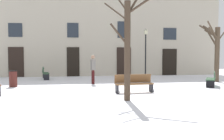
{
  "coord_description": "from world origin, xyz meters",
  "views": [
    {
      "loc": [
        -1.99,
        -11.56,
        1.86
      ],
      "look_at": [
        0.0,
        1.93,
        0.99
      ],
      "focal_mm": 40.54,
      "sensor_mm": 36.0,
      "label": 1
    }
  ],
  "objects_px": {
    "bench_near_center_tree": "(134,83)",
    "litter_bin": "(13,79)",
    "person_crossing_plaza": "(93,68)",
    "tree_foreground": "(128,45)",
    "bench_back_to_back_right": "(45,73)",
    "tree_center": "(216,50)",
    "bench_near_lamp": "(212,79)",
    "streetlamp": "(146,48)"
  },
  "relations": [
    {
      "from": "bench_back_to_back_right",
      "to": "litter_bin",
      "type": "bearing_deg",
      "value": 154.4
    },
    {
      "from": "streetlamp",
      "to": "person_crossing_plaza",
      "type": "relative_size",
      "value": 2.12
    },
    {
      "from": "bench_near_center_tree",
      "to": "litter_bin",
      "type": "bearing_deg",
      "value": 148.46
    },
    {
      "from": "litter_bin",
      "to": "bench_back_to_back_right",
      "type": "bearing_deg",
      "value": 73.53
    },
    {
      "from": "tree_center",
      "to": "bench_near_center_tree",
      "type": "bearing_deg",
      "value": -149.23
    },
    {
      "from": "bench_near_lamp",
      "to": "person_crossing_plaza",
      "type": "xyz_separation_m",
      "value": [
        -6.66,
        2.15,
        0.58
      ]
    },
    {
      "from": "litter_bin",
      "to": "bench_near_lamp",
      "type": "distance_m",
      "value": 11.32
    },
    {
      "from": "bench_near_center_tree",
      "to": "person_crossing_plaza",
      "type": "xyz_separation_m",
      "value": [
        -1.7,
        3.77,
        0.55
      ]
    },
    {
      "from": "streetlamp",
      "to": "person_crossing_plaza",
      "type": "xyz_separation_m",
      "value": [
        -4.27,
        -3.23,
        -1.32
      ]
    },
    {
      "from": "streetlamp",
      "to": "bench_near_lamp",
      "type": "xyz_separation_m",
      "value": [
        2.39,
        -5.38,
        -1.9
      ]
    },
    {
      "from": "tree_center",
      "to": "bench_near_lamp",
      "type": "bearing_deg",
      "value": -124.82
    },
    {
      "from": "streetlamp",
      "to": "person_crossing_plaza",
      "type": "height_order",
      "value": "streetlamp"
    },
    {
      "from": "streetlamp",
      "to": "litter_bin",
      "type": "xyz_separation_m",
      "value": [
        -8.84,
        -3.95,
        -1.85
      ]
    },
    {
      "from": "person_crossing_plaza",
      "to": "tree_foreground",
      "type": "bearing_deg",
      "value": 177.28
    },
    {
      "from": "streetlamp",
      "to": "bench_near_lamp",
      "type": "bearing_deg",
      "value": -66.1
    },
    {
      "from": "bench_near_lamp",
      "to": "bench_back_to_back_right",
      "type": "xyz_separation_m",
      "value": [
        -9.96,
        5.71,
        0.05
      ]
    },
    {
      "from": "bench_near_lamp",
      "to": "bench_back_to_back_right",
      "type": "distance_m",
      "value": 11.48
    },
    {
      "from": "streetlamp",
      "to": "person_crossing_plaza",
      "type": "distance_m",
      "value": 5.52
    },
    {
      "from": "bench_near_center_tree",
      "to": "streetlamp",
      "type": "bearing_deg",
      "value": 64.2
    },
    {
      "from": "bench_back_to_back_right",
      "to": "tree_foreground",
      "type": "bearing_deg",
      "value": -164.44
    },
    {
      "from": "bench_near_lamp",
      "to": "tree_center",
      "type": "bearing_deg",
      "value": 176.34
    },
    {
      "from": "bench_near_lamp",
      "to": "litter_bin",
      "type": "bearing_deg",
      "value": -66.08
    },
    {
      "from": "bench_near_center_tree",
      "to": "tree_center",
      "type": "bearing_deg",
      "value": 25.14
    },
    {
      "from": "litter_bin",
      "to": "bench_near_lamp",
      "type": "relative_size",
      "value": 0.58
    },
    {
      "from": "tree_center",
      "to": "bench_near_center_tree",
      "type": "relative_size",
      "value": 2.16
    },
    {
      "from": "tree_foreground",
      "to": "tree_center",
      "type": "bearing_deg",
      "value": 38.92
    },
    {
      "from": "tree_foreground",
      "to": "bench_near_center_tree",
      "type": "xyz_separation_m",
      "value": [
        0.73,
        1.98,
        -1.78
      ]
    },
    {
      "from": "tree_foreground",
      "to": "litter_bin",
      "type": "distance_m",
      "value": 7.68
    },
    {
      "from": "tree_foreground",
      "to": "person_crossing_plaza",
      "type": "distance_m",
      "value": 5.95
    },
    {
      "from": "litter_bin",
      "to": "person_crossing_plaza",
      "type": "xyz_separation_m",
      "value": [
        4.57,
        0.72,
        0.54
      ]
    },
    {
      "from": "bench_near_center_tree",
      "to": "bench_near_lamp",
      "type": "bearing_deg",
      "value": 12.44
    },
    {
      "from": "bench_near_center_tree",
      "to": "person_crossing_plaza",
      "type": "distance_m",
      "value": 4.17
    },
    {
      "from": "streetlamp",
      "to": "bench_back_to_back_right",
      "type": "xyz_separation_m",
      "value": [
        -7.58,
        0.33,
        -1.85
      ]
    },
    {
      "from": "bench_near_lamp",
      "to": "bench_back_to_back_right",
      "type": "relative_size",
      "value": 0.84
    },
    {
      "from": "tree_center",
      "to": "bench_near_center_tree",
      "type": "distance_m",
      "value": 7.8
    },
    {
      "from": "tree_foreground",
      "to": "streetlamp",
      "type": "bearing_deg",
      "value": 69.81
    },
    {
      "from": "bench_near_lamp",
      "to": "streetlamp",
      "type": "bearing_deg",
      "value": -124.93
    },
    {
      "from": "tree_center",
      "to": "streetlamp",
      "type": "xyz_separation_m",
      "value": [
        -3.97,
        3.11,
        0.18
      ]
    },
    {
      "from": "litter_bin",
      "to": "bench_back_to_back_right",
      "type": "relative_size",
      "value": 0.49
    },
    {
      "from": "streetlamp",
      "to": "bench_near_lamp",
      "type": "relative_size",
      "value": 2.4
    },
    {
      "from": "tree_foreground",
      "to": "bench_back_to_back_right",
      "type": "height_order",
      "value": "tree_foreground"
    },
    {
      "from": "litter_bin",
      "to": "bench_near_center_tree",
      "type": "height_order",
      "value": "litter_bin"
    }
  ]
}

